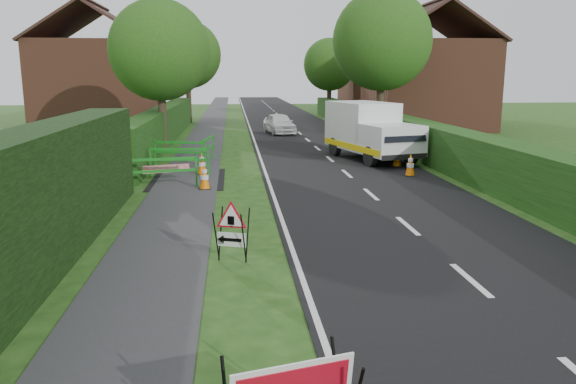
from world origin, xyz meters
TOP-DOWN VIEW (x-y plane):
  - ground at (0.00, 0.00)m, footprint 120.00×120.00m
  - road_surface at (2.50, 35.00)m, footprint 6.00×90.00m
  - footpath at (-3.00, 35.00)m, footprint 2.00×90.00m
  - hedge_west_far at (-5.00, 22.00)m, footprint 1.00×24.00m
  - hedge_east at (6.50, 16.00)m, footprint 1.20×50.00m
  - house_west at (-10.00, 30.00)m, footprint 7.50×7.40m
  - house_east_a at (11.00, 28.00)m, footprint 7.50×7.40m
  - house_east_b at (12.00, 42.00)m, footprint 7.50×7.40m
  - tree_nw at (-4.60, 18.00)m, footprint 4.40×4.40m
  - tree_ne at (6.40, 22.00)m, footprint 5.20×5.20m
  - tree_fw at (-4.60, 34.00)m, footprint 4.80×4.80m
  - tree_fe at (6.40, 38.00)m, footprint 4.20×4.20m
  - triangle_sign at (-1.58, 2.37)m, footprint 0.86×0.86m
  - works_van at (4.12, 14.90)m, footprint 3.18×5.40m
  - traffic_cone_0 at (4.60, 10.93)m, footprint 0.38×0.38m
  - traffic_cone_1 at (4.74, 12.94)m, footprint 0.38×0.38m
  - traffic_cone_2 at (4.63, 15.11)m, footprint 0.38×0.38m
  - traffic_cone_3 at (-2.37, 9.30)m, footprint 0.38×0.38m
  - traffic_cone_4 at (-2.58, 11.89)m, footprint 0.38×0.38m
  - ped_barrier_0 at (-3.62, 9.54)m, footprint 2.09×0.71m
  - ped_barrier_1 at (-3.34, 11.85)m, footprint 2.08×0.52m
  - ped_barrier_2 at (-3.51, 13.82)m, footprint 2.08×0.87m
  - ped_barrier_3 at (-2.48, 14.92)m, footprint 0.71×2.09m
  - redwhite_plank at (-3.66, 10.60)m, footprint 1.46×0.44m
  - hatchback_car at (1.28, 25.52)m, footprint 1.94×3.73m

SIDE VIEW (x-z plane):
  - ground at x=0.00m, z-range 0.00..0.00m
  - hedge_west_far at x=-5.00m, z-range -0.90..0.90m
  - hedge_east at x=6.50m, z-range -0.75..0.75m
  - redwhite_plank at x=-3.66m, z-range -0.12..0.12m
  - road_surface at x=2.50m, z-range -0.01..0.01m
  - footpath at x=-3.00m, z-range -0.01..0.02m
  - traffic_cone_0 at x=4.60m, z-range 0.00..0.79m
  - traffic_cone_1 at x=4.74m, z-range 0.00..0.79m
  - traffic_cone_2 at x=4.63m, z-range 0.00..0.79m
  - traffic_cone_3 at x=-2.37m, z-range 0.00..0.79m
  - traffic_cone_4 at x=-2.58m, z-range 0.00..0.79m
  - hatchback_car at x=1.28m, z-range 0.00..1.21m
  - ped_barrier_0 at x=-3.62m, z-range 0.13..1.13m
  - ped_barrier_1 at x=-3.34m, z-range 0.13..1.13m
  - ped_barrier_2 at x=-3.51m, z-range 0.13..1.13m
  - ped_barrier_3 at x=-2.48m, z-range 0.13..1.13m
  - triangle_sign at x=-1.58m, z-range 0.19..1.18m
  - works_van at x=4.12m, z-range 0.07..2.39m
  - house_west at x=-10.00m, z-range -1.04..6.84m
  - house_east_a at x=11.00m, z-range -1.04..6.84m
  - house_east_b at x=12.00m, z-range -1.04..6.84m
  - tree_fe at x=6.40m, z-range 1.05..7.39m
  - tree_nw at x=-4.60m, z-range 1.13..7.83m
  - tree_fw at x=-4.60m, z-range 1.21..8.45m
  - tree_ne at x=6.40m, z-range 1.28..9.07m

